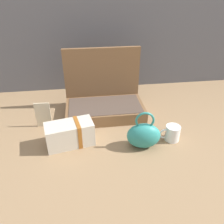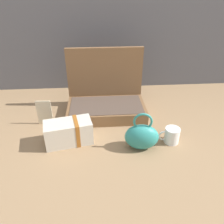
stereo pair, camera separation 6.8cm
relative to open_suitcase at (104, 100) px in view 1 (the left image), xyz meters
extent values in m
plane|color=#8C6D4C|center=(0.05, -0.16, -0.09)|extent=(6.00, 6.00, 0.00)
cube|color=brown|center=(0.00, -0.05, -0.05)|extent=(0.48, 0.26, 0.07)
cube|color=#4C3D33|center=(0.00, -0.05, -0.01)|extent=(0.44, 0.24, 0.00)
cube|color=brown|center=(0.00, 0.10, 0.11)|extent=(0.48, 0.02, 0.39)
ellipsoid|color=teal|center=(0.16, -0.37, -0.02)|extent=(0.18, 0.12, 0.14)
torus|color=teal|center=(0.16, -0.37, 0.07)|extent=(0.10, 0.02, 0.09)
cube|color=beige|center=(-0.21, -0.30, -0.03)|extent=(0.26, 0.16, 0.12)
cube|color=#99561E|center=(-0.17, -0.29, -0.03)|extent=(0.04, 0.12, 0.13)
cylinder|color=white|center=(0.33, -0.34, -0.05)|extent=(0.08, 0.08, 0.08)
torus|color=white|center=(0.29, -0.34, -0.05)|extent=(0.06, 0.01, 0.06)
cube|color=beige|center=(-0.36, -0.12, -0.01)|extent=(0.09, 0.01, 0.15)
camera|label=1|loc=(-0.12, -1.26, 0.67)|focal=36.34mm
camera|label=2|loc=(-0.05, -1.27, 0.67)|focal=36.34mm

